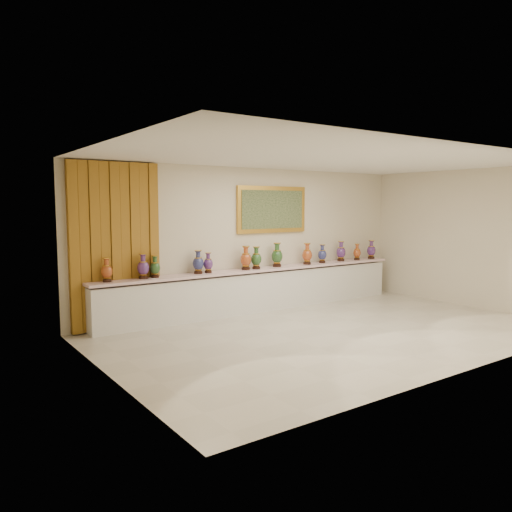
% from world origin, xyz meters
% --- Properties ---
extents(ground, '(8.00, 8.00, 0.00)m').
position_xyz_m(ground, '(0.00, 0.00, 0.00)').
color(ground, beige).
rests_on(ground, ground).
extents(room, '(8.00, 8.00, 8.00)m').
position_xyz_m(room, '(-2.47, 2.44, 1.60)').
color(room, beige).
rests_on(room, ground).
extents(counter, '(7.28, 0.48, 0.90)m').
position_xyz_m(counter, '(0.00, 2.27, 0.44)').
color(counter, white).
rests_on(counter, ground).
extents(vase_0, '(0.21, 0.21, 0.42)m').
position_xyz_m(vase_0, '(-3.26, 2.25, 1.09)').
color(vase_0, black).
rests_on(vase_0, counter).
extents(vase_1, '(0.24, 0.24, 0.46)m').
position_xyz_m(vase_1, '(-2.60, 2.23, 1.10)').
color(vase_1, black).
rests_on(vase_1, counter).
extents(vase_2, '(0.23, 0.23, 0.41)m').
position_xyz_m(vase_2, '(-2.36, 2.27, 1.08)').
color(vase_2, black).
rests_on(vase_2, counter).
extents(vase_3, '(0.22, 0.22, 0.46)m').
position_xyz_m(vase_3, '(-1.47, 2.27, 1.10)').
color(vase_3, black).
rests_on(vase_3, counter).
extents(vase_4, '(0.24, 0.24, 0.40)m').
position_xyz_m(vase_4, '(-1.25, 2.27, 1.08)').
color(vase_4, black).
rests_on(vase_4, counter).
extents(vase_5, '(0.26, 0.26, 0.49)m').
position_xyz_m(vase_5, '(-0.39, 2.23, 1.12)').
color(vase_5, black).
rests_on(vase_5, counter).
extents(vase_6, '(0.27, 0.27, 0.47)m').
position_xyz_m(vase_6, '(-0.13, 2.21, 1.11)').
color(vase_6, black).
rests_on(vase_6, counter).
extents(vase_7, '(0.29, 0.29, 0.52)m').
position_xyz_m(vase_7, '(0.45, 2.27, 1.13)').
color(vase_7, black).
rests_on(vase_7, counter).
extents(vase_8, '(0.25, 0.25, 0.48)m').
position_xyz_m(vase_8, '(1.27, 2.22, 1.12)').
color(vase_8, black).
rests_on(vase_8, counter).
extents(vase_9, '(0.23, 0.23, 0.42)m').
position_xyz_m(vase_9, '(1.75, 2.25, 1.09)').
color(vase_9, black).
rests_on(vase_9, counter).
extents(vase_10, '(0.28, 0.28, 0.47)m').
position_xyz_m(vase_10, '(2.38, 2.28, 1.11)').
color(vase_10, black).
rests_on(vase_10, counter).
extents(vase_11, '(0.20, 0.20, 0.39)m').
position_xyz_m(vase_11, '(2.86, 2.22, 1.08)').
color(vase_11, black).
rests_on(vase_11, counter).
extents(vase_12, '(0.23, 0.23, 0.46)m').
position_xyz_m(vase_12, '(3.36, 2.22, 1.10)').
color(vase_12, black).
rests_on(vase_12, counter).
extents(label_card, '(0.10, 0.06, 0.00)m').
position_xyz_m(label_card, '(-2.46, 2.13, 0.90)').
color(label_card, white).
rests_on(label_card, counter).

